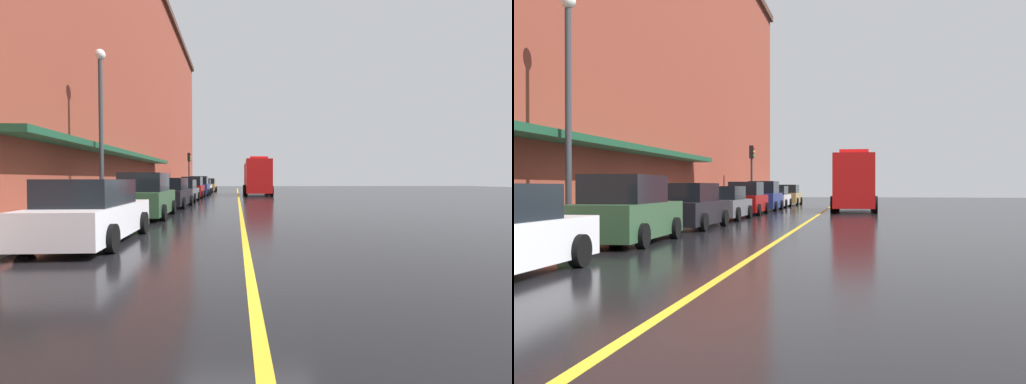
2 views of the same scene
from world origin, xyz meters
TOP-DOWN VIEW (x-y plane):
  - ground_plane at (0.00, 25.00)m, footprint 112.00×112.00m
  - sidewalk_left at (-6.20, 25.00)m, footprint 2.40×70.00m
  - lane_center_stripe at (0.00, 25.00)m, footprint 0.16×70.00m
  - brick_building_left at (-11.88, 24.00)m, footprint 10.12×64.00m
  - parked_car_0 at (-3.87, 3.24)m, footprint 2.08×4.80m
  - parked_car_1 at (-4.00, 9.49)m, footprint 2.16×4.60m
  - parked_car_2 at (-3.99, 15.23)m, footprint 2.23×4.51m
  - parked_car_3 at (-4.01, 20.97)m, footprint 2.03×4.28m
  - parked_car_4 at (-3.96, 26.07)m, footprint 1.99×4.27m
  - parked_car_5 at (-3.90, 31.54)m, footprint 2.05×4.52m
  - parked_car_6 at (-4.04, 37.46)m, footprint 2.12×4.87m
  - parked_car_7 at (-3.86, 43.65)m, footprint 2.09×4.70m
  - fire_truck at (1.91, 31.72)m, footprint 2.75×8.79m
  - parking_meter_0 at (-5.35, 43.49)m, footprint 0.14×0.18m
  - parking_meter_1 at (-5.35, 11.85)m, footprint 0.14×0.18m
  - parking_meter_2 at (-5.35, 22.95)m, footprint 0.14×0.18m
  - parking_meter_3 at (-5.35, 26.47)m, footprint 0.14×0.18m
  - street_lamp_left at (-5.95, 9.90)m, footprint 0.44×0.44m
  - traffic_light_near at (-5.29, 34.45)m, footprint 0.38×0.36m

SIDE VIEW (x-z plane):
  - ground_plane at x=0.00m, z-range 0.00..0.00m
  - lane_center_stripe at x=0.00m, z-range 0.00..0.01m
  - sidewalk_left at x=-6.20m, z-range 0.00..0.15m
  - parked_car_3 at x=-4.01m, z-range -0.04..1.54m
  - parked_car_0 at x=-3.87m, z-range -0.04..1.56m
  - parked_car_6 at x=-4.04m, z-range -0.04..1.56m
  - parked_car_2 at x=-3.99m, z-range -0.05..1.63m
  - parked_car_7 at x=-3.86m, z-range -0.05..1.67m
  - parked_car_4 at x=-3.96m, z-range -0.07..1.76m
  - parked_car_1 at x=-4.00m, z-range -0.07..1.80m
  - parked_car_5 at x=-3.90m, z-range -0.07..1.84m
  - parking_meter_0 at x=-5.35m, z-range 0.39..1.72m
  - parking_meter_1 at x=-5.35m, z-range 0.39..1.72m
  - parking_meter_2 at x=-5.35m, z-range 0.39..1.72m
  - parking_meter_3 at x=-5.35m, z-range 0.39..1.72m
  - fire_truck at x=1.91m, z-range -0.09..3.65m
  - traffic_light_near at x=-5.29m, z-range 1.01..5.31m
  - street_lamp_left at x=-5.95m, z-range 0.93..7.87m
  - brick_building_left at x=-11.88m, z-range 0.01..19.84m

